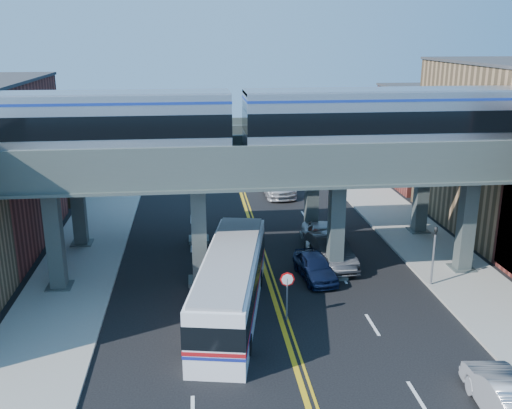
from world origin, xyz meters
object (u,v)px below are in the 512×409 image
at_px(car_lane_a, 315,266).
at_px(car_lane_b, 330,251).
at_px(transit_bus, 231,285).
at_px(car_lane_d, 276,184).
at_px(car_parked_curb, 508,399).
at_px(traffic_signal, 434,249).
at_px(car_lane_c, 323,238).
at_px(transit_train, 392,119).
at_px(stop_sign, 287,288).

xyz_separation_m(car_lane_a, car_lane_b, (1.38, 2.00, 0.16)).
bearing_deg(transit_bus, car_lane_d, -3.39).
distance_m(car_lane_a, car_lane_d, 18.68).
bearing_deg(car_lane_d, car_parked_curb, -86.35).
relative_size(traffic_signal, car_lane_c, 0.72).
bearing_deg(car_parked_curb, transit_bus, -39.29).
xyz_separation_m(transit_train, car_lane_c, (-2.58, 4.63, -8.64)).
bearing_deg(car_lane_c, stop_sign, -106.27).
height_order(transit_train, traffic_signal, transit_train).
xyz_separation_m(stop_sign, car_lane_d, (2.89, 23.60, -0.83)).
distance_m(stop_sign, car_lane_d, 23.79).
bearing_deg(car_parked_curb, car_lane_a, -66.40).
bearing_deg(transit_train, transit_bus, -156.89).
bearing_deg(transit_train, traffic_signal, -41.43).
xyz_separation_m(transit_train, stop_sign, (-6.63, -5.00, -7.67)).
bearing_deg(stop_sign, car_lane_b, 60.75).
bearing_deg(traffic_signal, car_parked_curb, -99.17).
relative_size(stop_sign, transit_bus, 0.21).
height_order(car_lane_d, car_parked_curb, car_lane_d).
xyz_separation_m(car_lane_d, car_parked_curb, (4.14, -32.18, -0.07)).
relative_size(transit_train, traffic_signal, 12.50).
height_order(transit_bus, car_lane_d, transit_bus).
xyz_separation_m(car_lane_c, car_lane_d, (-1.16, 13.97, 0.14)).
distance_m(transit_train, car_lane_b, 9.15).
bearing_deg(stop_sign, car_lane_c, 67.16).
relative_size(transit_bus, car_lane_c, 2.22).
relative_size(car_lane_b, car_lane_d, 0.87).
relative_size(traffic_signal, car_lane_b, 0.73).
relative_size(transit_bus, car_parked_curb, 2.41).
height_order(car_lane_c, car_lane_d, car_lane_d).
distance_m(car_lane_a, car_parked_curb, 14.24).
bearing_deg(car_lane_a, car_lane_b, 49.25).
bearing_deg(traffic_signal, car_lane_a, 163.27).
distance_m(traffic_signal, transit_bus, 11.85).
relative_size(transit_bus, car_lane_b, 2.25).
bearing_deg(car_lane_a, car_lane_d, 82.62).
xyz_separation_m(transit_bus, car_parked_curb, (9.79, -9.57, -0.76)).
bearing_deg(car_parked_curb, car_lane_d, -77.63).
xyz_separation_m(car_lane_c, car_parked_curb, (2.97, -18.21, 0.07)).
bearing_deg(car_lane_b, traffic_signal, -43.90).
height_order(transit_train, transit_bus, transit_train).
bearing_deg(transit_bus, stop_sign, -99.09).
height_order(stop_sign, transit_bus, transit_bus).
height_order(transit_bus, car_lane_a, transit_bus).
bearing_deg(car_lane_d, car_lane_b, -90.29).
xyz_separation_m(car_lane_a, car_parked_curb, (4.53, -13.50, 0.10)).
height_order(stop_sign, car_lane_d, stop_sign).
bearing_deg(car_lane_b, transit_bus, -144.09).
relative_size(stop_sign, car_lane_c, 0.46).
xyz_separation_m(transit_train, car_lane_d, (-3.74, 18.60, -8.50)).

